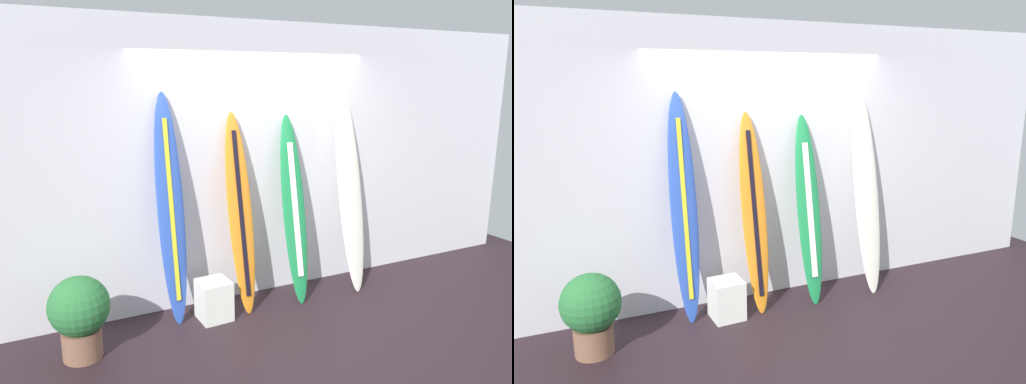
{
  "view_description": "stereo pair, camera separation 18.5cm",
  "coord_description": "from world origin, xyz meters",
  "views": [
    {
      "loc": [
        -2.12,
        -3.17,
        2.22
      ],
      "look_at": [
        -0.11,
        0.95,
        1.17
      ],
      "focal_mm": 33.91,
      "sensor_mm": 36.0,
      "label": 1
    },
    {
      "loc": [
        -1.95,
        -3.25,
        2.22
      ],
      "look_at": [
        -0.11,
        0.95,
        1.17
      ],
      "focal_mm": 33.91,
      "sensor_mm": 36.0,
      "label": 2
    }
  ],
  "objects": [
    {
      "name": "surfboard_sunset",
      "position": [
        -0.28,
        0.94,
        0.95
      ],
      "size": [
        0.26,
        0.44,
        1.94
      ],
      "color": "orange",
      "rests_on": "ground"
    },
    {
      "name": "surfboard_emerald",
      "position": [
        0.3,
        0.92,
        0.93
      ],
      "size": [
        0.27,
        0.5,
        1.9
      ],
      "color": "#1C8144",
      "rests_on": "ground"
    },
    {
      "name": "wall_back",
      "position": [
        0.0,
        1.3,
        1.4
      ],
      "size": [
        7.2,
        0.2,
        2.8
      ],
      "primitive_type": "cube",
      "color": "silver",
      "rests_on": "ground"
    },
    {
      "name": "surfboard_ivory",
      "position": [
        0.99,
        0.92,
        1.08
      ],
      "size": [
        0.29,
        0.51,
        2.17
      ],
      "color": "silver",
      "rests_on": "ground"
    },
    {
      "name": "display_block_left",
      "position": [
        -0.62,
        0.82,
        0.19
      ],
      "size": [
        0.3,
        0.3,
        0.38
      ],
      "color": "white",
      "rests_on": "ground"
    },
    {
      "name": "surfboard_cobalt",
      "position": [
        -0.96,
        1.0,
        1.07
      ],
      "size": [
        0.25,
        0.38,
        2.14
      ],
      "color": "#2D51B6",
      "rests_on": "ground"
    },
    {
      "name": "potted_plant",
      "position": [
        -1.83,
        0.68,
        0.4
      ],
      "size": [
        0.49,
        0.49,
        0.7
      ],
      "color": "brown",
      "rests_on": "ground"
    },
    {
      "name": "ground",
      "position": [
        0.0,
        0.0,
        -0.02
      ],
      "size": [
        8.0,
        8.0,
        0.04
      ],
      "primitive_type": "cube",
      "color": "black"
    }
  ]
}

